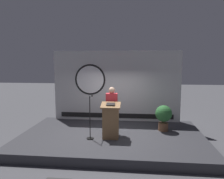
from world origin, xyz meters
TOP-DOWN VIEW (x-y plane):
  - ground_plane at (0.00, 0.00)m, footprint 40.00×40.00m
  - stage_platform at (0.00, 0.00)m, footprint 6.40×4.00m
  - banner_display at (-0.04, 1.85)m, footprint 5.42×0.12m
  - podium at (0.01, -0.40)m, footprint 0.64×0.50m
  - speaker_person at (-0.01, 0.08)m, footprint 0.40×0.26m
  - microphone_stand at (-0.66, -0.49)m, footprint 0.24×0.55m
  - potted_plant at (1.86, 0.59)m, footprint 0.61×0.61m

SIDE VIEW (x-z plane):
  - ground_plane at x=0.00m, z-range 0.00..0.00m
  - stage_platform at x=0.00m, z-range 0.00..0.30m
  - microphone_stand at x=-0.66m, z-range 0.09..1.53m
  - potted_plant at x=1.86m, z-range 0.40..1.35m
  - podium at x=0.01m, z-range 0.29..1.48m
  - speaker_person at x=-0.01m, z-range 0.32..1.98m
  - banner_display at x=-0.04m, z-range 0.29..3.29m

